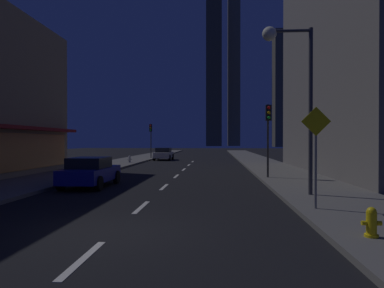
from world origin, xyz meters
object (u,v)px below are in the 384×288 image
fire_hydrant_yellow_near (371,223)px  street_lamp_right (289,69)px  car_parked_near (91,172)px  traffic_light_near_right (268,124)px  car_parked_far (164,154)px  traffic_light_far_left (151,133)px  pedestrian_crossing_sign (316,148)px  fire_hydrant_far_left (129,159)px

fire_hydrant_yellow_near → street_lamp_right: (-0.52, 6.08, 4.61)m
car_parked_near → traffic_light_near_right: traffic_light_near_right is taller
car_parked_far → traffic_light_far_left: traffic_light_far_left is taller
pedestrian_crossing_sign → car_parked_near: bearing=148.6°
traffic_light_near_right → traffic_light_far_left: (-11.00, 22.37, 0.00)m
fire_hydrant_yellow_near → traffic_light_far_left: bearing=108.1°
fire_hydrant_far_left → traffic_light_near_right: bearing=-49.4°
traffic_light_far_left → pedestrian_crossing_sign: traffic_light_far_left is taller
traffic_light_near_right → fire_hydrant_far_left: bearing=130.6°
car_parked_far → street_lamp_right: 28.51m
fire_hydrant_yellow_near → fire_hydrant_far_left: bearing=114.6°
car_parked_near → traffic_light_near_right: (9.10, 3.60, 2.45)m
fire_hydrant_far_left → pedestrian_crossing_sign: (11.50, -22.54, 1.56)m
fire_hydrant_yellow_near → car_parked_far: bearing=106.2°
traffic_light_near_right → car_parked_far: bearing=114.1°
fire_hydrant_far_left → car_parked_far: bearing=71.9°
car_parked_near → street_lamp_right: 10.34m
fire_hydrant_yellow_near → pedestrian_crossing_sign: pedestrian_crossing_sign is taller
fire_hydrant_yellow_near → pedestrian_crossing_sign: 3.59m
fire_hydrant_yellow_near → traffic_light_far_left: size_ratio=0.16×
street_lamp_right → fire_hydrant_yellow_near: bearing=-85.1°
fire_hydrant_far_left → pedestrian_crossing_sign: size_ratio=0.21×
traffic_light_near_right → street_lamp_right: bearing=-91.1°
car_parked_far → traffic_light_near_right: (9.10, -20.36, 2.45)m
fire_hydrant_yellow_near → pedestrian_crossing_sign: size_ratio=0.21×
car_parked_near → fire_hydrant_yellow_near: 12.98m
fire_hydrant_yellow_near → traffic_light_near_right: 12.74m
car_parked_near → fire_hydrant_far_left: car_parked_near is taller
traffic_light_far_left → car_parked_near: bearing=-85.8°
car_parked_far → street_lamp_right: street_lamp_right is taller
traffic_light_far_left → pedestrian_crossing_sign: size_ratio=1.33×
traffic_light_near_right → pedestrian_crossing_sign: (0.10, -9.22, -1.18)m
traffic_light_far_left → fire_hydrant_yellow_near: bearing=-71.9°
fire_hydrant_far_left → pedestrian_crossing_sign: pedestrian_crossing_sign is taller
traffic_light_far_left → street_lamp_right: size_ratio=0.64×
street_lamp_right → pedestrian_crossing_sign: size_ratio=2.09×
fire_hydrant_yellow_near → traffic_light_near_right: traffic_light_near_right is taller
traffic_light_near_right → pedestrian_crossing_sign: 9.30m
fire_hydrant_far_left → pedestrian_crossing_sign: 25.35m
car_parked_far → traffic_light_far_left: bearing=133.4°
car_parked_far → traffic_light_near_right: size_ratio=1.01×
car_parked_far → fire_hydrant_yellow_near: size_ratio=6.48×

